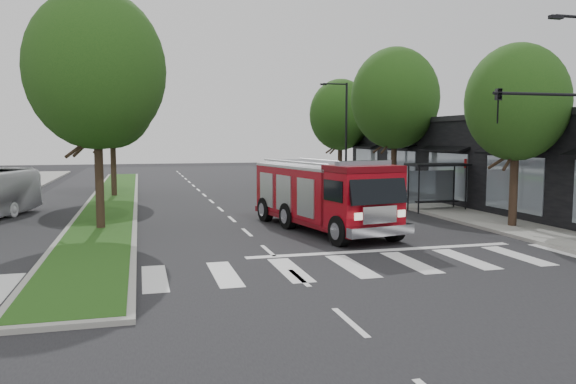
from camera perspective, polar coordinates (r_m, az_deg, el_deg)
ground at (r=19.99m, az=-2.04°, el=-6.00°), size 140.00×140.00×0.00m
sidewalk_right at (r=33.85m, az=15.07°, el=-1.31°), size 5.00×80.00×0.15m
median at (r=37.35m, az=-17.34°, el=-0.74°), size 3.00×50.00×0.15m
storefront_row at (r=36.12m, az=21.38°, el=2.78°), size 8.00×30.00×5.00m
bus_shelter at (r=31.43m, az=14.79°, el=1.78°), size 3.20×1.60×2.61m
tree_right_near at (r=26.43m, az=22.23°, el=8.40°), size 4.40×4.40×8.05m
tree_right_mid at (r=36.78m, az=10.81°, el=9.32°), size 5.60×5.60×9.72m
tree_right_far at (r=45.96m, az=5.34°, el=7.81°), size 5.00×5.00×8.73m
tree_median_near at (r=25.31m, az=-18.94°, el=11.63°), size 5.80×5.80×10.16m
tree_median_far at (r=39.22m, az=-17.49°, el=8.93°), size 5.60×5.60×9.72m
streetlight_right_near at (r=20.95m, az=27.12°, el=6.76°), size 4.08×0.22×8.00m
streetlight_right_far at (r=41.77m, az=5.74°, el=6.17°), size 2.11×0.20×8.00m
fire_engine at (r=24.25m, az=3.51°, el=-0.38°), size 4.30×9.37×3.13m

